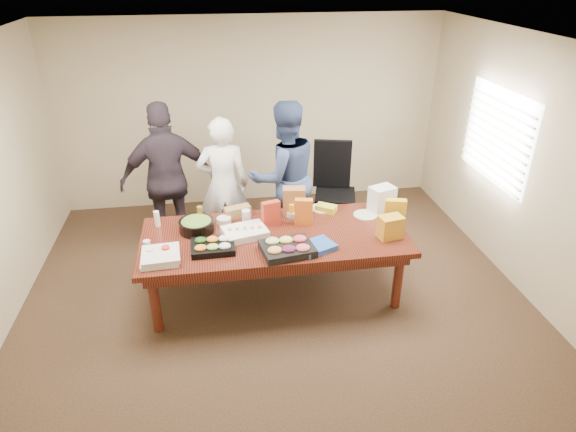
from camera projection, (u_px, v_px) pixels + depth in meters
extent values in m
cube|color=#47301E|center=(275.00, 293.00, 5.60)|extent=(5.50, 5.00, 0.02)
cube|color=white|center=(271.00, 41.00, 4.34)|extent=(5.50, 5.00, 0.02)
cube|color=beige|center=(251.00, 114.00, 7.16)|extent=(5.50, 0.04, 2.70)
cube|color=beige|center=(331.00, 360.00, 2.78)|extent=(5.50, 0.04, 2.70)
cube|color=beige|center=(526.00, 167.00, 5.35)|extent=(0.04, 5.00, 2.70)
cube|color=white|center=(497.00, 136.00, 5.80)|extent=(0.03, 1.40, 1.10)
cube|color=beige|center=(493.00, 136.00, 5.80)|extent=(0.04, 1.36, 1.00)
cube|color=#4C1C0F|center=(275.00, 264.00, 5.42)|extent=(2.80, 1.20, 0.75)
cube|color=black|center=(335.00, 193.00, 6.54)|extent=(0.74, 0.74, 1.19)
imported|color=white|center=(223.00, 185.00, 6.10)|extent=(0.64, 0.43, 1.73)
imported|color=#344774|center=(284.00, 177.00, 6.12)|extent=(1.08, 0.94, 1.91)
imported|color=#2D242D|center=(168.00, 180.00, 6.02)|extent=(1.19, 0.67, 1.92)
cube|color=black|center=(213.00, 247.00, 4.96)|extent=(0.44, 0.35, 0.07)
cube|color=black|center=(287.00, 249.00, 4.92)|extent=(0.56, 0.47, 0.08)
cube|color=white|center=(245.00, 232.00, 5.22)|extent=(0.51, 0.43, 0.08)
cylinder|color=black|center=(197.00, 226.00, 5.29)|extent=(0.43, 0.43, 0.12)
cube|color=#2555B0|center=(316.00, 247.00, 4.98)|extent=(0.43, 0.38, 0.05)
cube|color=#B5331E|center=(271.00, 214.00, 5.37)|extent=(0.21, 0.13, 0.29)
cube|color=gold|center=(395.00, 214.00, 5.31)|extent=(0.24, 0.15, 0.34)
cube|color=orange|center=(304.00, 212.00, 5.39)|extent=(0.21, 0.13, 0.30)
cylinder|color=white|center=(246.00, 216.00, 5.47)|extent=(0.10, 0.10, 0.15)
cylinder|color=yellow|center=(292.00, 211.00, 5.56)|extent=(0.06, 0.06, 0.17)
cylinder|color=brown|center=(200.00, 215.00, 5.44)|extent=(0.07, 0.07, 0.20)
cylinder|color=white|center=(157.00, 219.00, 5.37)|extent=(0.06, 0.06, 0.18)
cube|color=yellow|center=(326.00, 208.00, 5.72)|extent=(0.26, 0.24, 0.08)
cube|color=olive|center=(237.00, 212.00, 5.60)|extent=(0.32, 0.20, 0.12)
cube|color=#996337|center=(294.00, 201.00, 5.59)|extent=(0.27, 0.18, 0.33)
cylinder|color=red|center=(166.00, 251.00, 4.85)|extent=(0.09, 0.09, 0.11)
cylinder|color=white|center=(151.00, 253.00, 4.83)|extent=(0.08, 0.08, 0.10)
cylinder|color=silver|center=(147.00, 245.00, 4.96)|extent=(0.09, 0.09, 0.10)
cube|color=white|center=(160.00, 258.00, 4.80)|extent=(0.38, 0.38, 0.04)
cube|color=silver|center=(161.00, 255.00, 4.78)|extent=(0.38, 0.38, 0.04)
cylinder|color=beige|center=(365.00, 215.00, 5.63)|extent=(0.31, 0.31, 0.02)
cylinder|color=white|center=(322.00, 208.00, 5.78)|extent=(0.32, 0.32, 0.02)
cylinder|color=beige|center=(293.00, 214.00, 5.61)|extent=(0.20, 0.20, 0.06)
cylinder|color=silver|center=(224.00, 220.00, 5.47)|extent=(0.19, 0.19, 0.06)
cube|color=white|center=(382.00, 199.00, 5.69)|extent=(0.32, 0.28, 0.29)
cube|color=gold|center=(390.00, 227.00, 5.14)|extent=(0.27, 0.21, 0.24)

